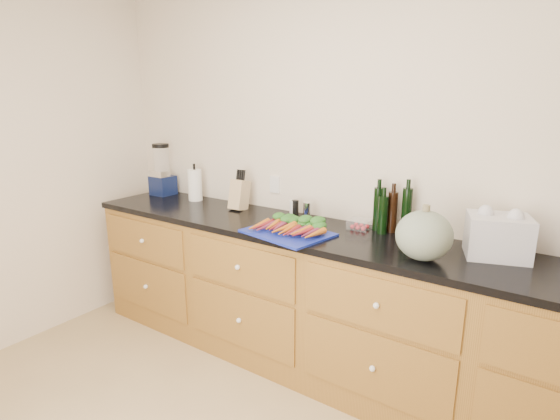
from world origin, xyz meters
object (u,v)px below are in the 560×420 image
Objects in this scene: cutting_board at (288,233)px; paper_towel at (195,185)px; tomato_box at (360,224)px; blender_appliance at (162,173)px; carrots at (291,227)px; knife_block at (239,195)px; squash at (424,235)px.

paper_towel is at bearing 163.56° from cutting_board.
blender_appliance is at bearing -179.60° from tomato_box.
paper_towel is at bearing 165.19° from carrots.
knife_block is (-0.62, 0.30, 0.10)m from cutting_board.
squash is (0.79, 0.03, 0.12)m from cutting_board.
carrots is at bearing 179.73° from squash.
squash is at bearing -10.86° from knife_block.
squash is 1.14× the size of paper_towel.
cutting_board is 0.69m from knife_block.
squash is 0.57m from tomato_box.
paper_towel reaches higher than cutting_board.
knife_block is (-1.41, 0.27, -0.02)m from squash.
blender_appliance is (-1.46, 0.28, 0.15)m from carrots.
squash is 1.90m from paper_towel.
blender_appliance is 3.12× the size of tomato_box.
knife_block reaches higher than carrots.
carrots reaches higher than cutting_board.
knife_block is (-0.62, 0.27, 0.07)m from carrots.
carrots is 1.01× the size of blender_appliance.
cutting_board is 1.15× the size of blender_appliance.
carrots is 1.54× the size of squash.
cutting_board is at bearing -16.44° from paper_towel.
paper_towel is 0.47m from knife_block.
cutting_board is 1.13× the size of carrots.
squash is 1.31× the size of knife_block.
squash is 1.44m from knife_block.
blender_appliance is 1.78m from tomato_box.
cutting_board is 0.80m from squash.
blender_appliance is (-1.46, 0.32, 0.18)m from cutting_board.
knife_block is at bearing 169.14° from squash.
knife_block is at bearing -1.21° from blender_appliance.
squash reaches higher than knife_block.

